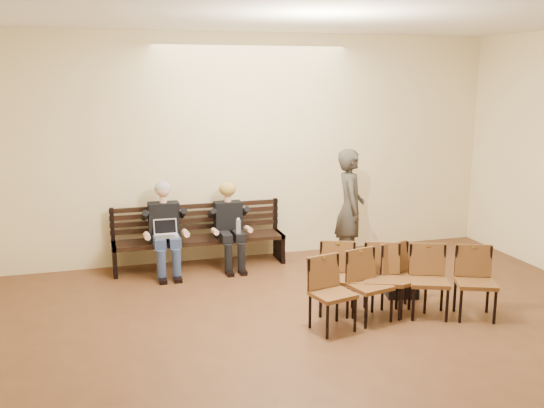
{
  "coord_description": "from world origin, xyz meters",
  "views": [
    {
      "loc": [
        -2.36,
        -4.15,
        2.86
      ],
      "look_at": [
        0.05,
        4.05,
        1.04
      ],
      "focal_mm": 40.0,
      "sensor_mm": 36.0,
      "label": 1
    }
  ],
  "objects_px": {
    "seated_man": "(165,229)",
    "chair_row_front": "(406,281)",
    "seated_woman": "(230,229)",
    "laptop": "(167,238)",
    "bench": "(200,252)",
    "water_bottle": "(238,234)",
    "bag": "(402,286)",
    "chair_row_back": "(370,287)",
    "passerby": "(350,200)"
  },
  "relations": [
    {
      "from": "laptop",
      "to": "chair_row_back",
      "type": "height_order",
      "value": "chair_row_back"
    },
    {
      "from": "laptop",
      "to": "passerby",
      "type": "xyz_separation_m",
      "value": [
        2.72,
        -0.28,
        0.46
      ]
    },
    {
      "from": "passerby",
      "to": "water_bottle",
      "type": "bearing_deg",
      "value": 98.71
    },
    {
      "from": "bench",
      "to": "water_bottle",
      "type": "relative_size",
      "value": 10.8
    },
    {
      "from": "bench",
      "to": "laptop",
      "type": "height_order",
      "value": "laptop"
    },
    {
      "from": "seated_man",
      "to": "bag",
      "type": "relative_size",
      "value": 3.3
    },
    {
      "from": "seated_man",
      "to": "bag",
      "type": "xyz_separation_m",
      "value": [
        2.86,
        -1.9,
        -0.52
      ]
    },
    {
      "from": "bag",
      "to": "passerby",
      "type": "relative_size",
      "value": 0.19
    },
    {
      "from": "water_bottle",
      "to": "chair_row_back",
      "type": "xyz_separation_m",
      "value": [
        1.06,
        -2.24,
        -0.15
      ]
    },
    {
      "from": "chair_row_front",
      "to": "chair_row_back",
      "type": "bearing_deg",
      "value": -154.15
    },
    {
      "from": "passerby",
      "to": "seated_man",
      "type": "bearing_deg",
      "value": 95.85
    },
    {
      "from": "bench",
      "to": "chair_row_back",
      "type": "bearing_deg",
      "value": -59.03
    },
    {
      "from": "bench",
      "to": "chair_row_front",
      "type": "xyz_separation_m",
      "value": [
        2.06,
        -2.6,
        0.21
      ]
    },
    {
      "from": "seated_woman",
      "to": "laptop",
      "type": "xyz_separation_m",
      "value": [
        -0.97,
        -0.2,
        -0.02
      ]
    },
    {
      "from": "seated_man",
      "to": "laptop",
      "type": "distance_m",
      "value": 0.22
    },
    {
      "from": "chair_row_back",
      "to": "bag",
      "type": "bearing_deg",
      "value": 24.99
    },
    {
      "from": "seated_man",
      "to": "seated_woman",
      "type": "distance_m",
      "value": 0.97
    },
    {
      "from": "seated_man",
      "to": "chair_row_front",
      "type": "bearing_deg",
      "value": -43.72
    },
    {
      "from": "laptop",
      "to": "water_bottle",
      "type": "distance_m",
      "value": 1.04
    },
    {
      "from": "bag",
      "to": "chair_row_back",
      "type": "relative_size",
      "value": 0.27
    },
    {
      "from": "seated_man",
      "to": "seated_woman",
      "type": "bearing_deg",
      "value": 0.0
    },
    {
      "from": "bag",
      "to": "chair_row_front",
      "type": "distance_m",
      "value": 0.69
    },
    {
      "from": "bench",
      "to": "chair_row_front",
      "type": "distance_m",
      "value": 3.32
    },
    {
      "from": "chair_row_back",
      "to": "passerby",
      "type": "bearing_deg",
      "value": 59.3
    },
    {
      "from": "seated_woman",
      "to": "bag",
      "type": "distance_m",
      "value": 2.72
    },
    {
      "from": "water_bottle",
      "to": "passerby",
      "type": "distance_m",
      "value": 1.75
    },
    {
      "from": "bench",
      "to": "water_bottle",
      "type": "bearing_deg",
      "value": -37.08
    },
    {
      "from": "seated_woman",
      "to": "chair_row_back",
      "type": "height_order",
      "value": "seated_woman"
    },
    {
      "from": "water_bottle",
      "to": "chair_row_front",
      "type": "distance_m",
      "value": 2.7
    },
    {
      "from": "seated_man",
      "to": "bench",
      "type": "bearing_deg",
      "value": 12.87
    },
    {
      "from": "seated_woman",
      "to": "laptop",
      "type": "height_order",
      "value": "seated_woman"
    },
    {
      "from": "bench",
      "to": "seated_woman",
      "type": "relative_size",
      "value": 2.19
    },
    {
      "from": "seated_man",
      "to": "passerby",
      "type": "height_order",
      "value": "passerby"
    },
    {
      "from": "seated_woman",
      "to": "seated_man",
      "type": "bearing_deg",
      "value": 180.0
    },
    {
      "from": "water_bottle",
      "to": "bag",
      "type": "bearing_deg",
      "value": -41.91
    },
    {
      "from": "bag",
      "to": "seated_man",
      "type": "bearing_deg",
      "value": 146.37
    },
    {
      "from": "bag",
      "to": "chair_row_back",
      "type": "bearing_deg",
      "value": -141.18
    },
    {
      "from": "laptop",
      "to": "passerby",
      "type": "bearing_deg",
      "value": -18.72
    },
    {
      "from": "bag",
      "to": "passerby",
      "type": "distance_m",
      "value": 1.68
    },
    {
      "from": "laptop",
      "to": "bag",
      "type": "distance_m",
      "value": 3.35
    },
    {
      "from": "water_bottle",
      "to": "chair_row_back",
      "type": "height_order",
      "value": "chair_row_back"
    },
    {
      "from": "bench",
      "to": "chair_row_front",
      "type": "relative_size",
      "value": 1.24
    },
    {
      "from": "laptop",
      "to": "chair_row_back",
      "type": "bearing_deg",
      "value": -60.47
    },
    {
      "from": "seated_woman",
      "to": "chair_row_front",
      "type": "xyz_separation_m",
      "value": [
        1.62,
        -2.48,
        -0.16
      ]
    },
    {
      "from": "seated_woman",
      "to": "bag",
      "type": "xyz_separation_m",
      "value": [
        1.89,
        -1.9,
        -0.44
      ]
    },
    {
      "from": "bench",
      "to": "water_bottle",
      "type": "height_order",
      "value": "water_bottle"
    },
    {
      "from": "seated_woman",
      "to": "bag",
      "type": "bearing_deg",
      "value": -45.16
    },
    {
      "from": "bench",
      "to": "chair_row_front",
      "type": "bearing_deg",
      "value": -51.52
    },
    {
      "from": "water_bottle",
      "to": "seated_woman",
      "type": "bearing_deg",
      "value": 105.19
    },
    {
      "from": "bag",
      "to": "passerby",
      "type": "height_order",
      "value": "passerby"
    }
  ]
}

